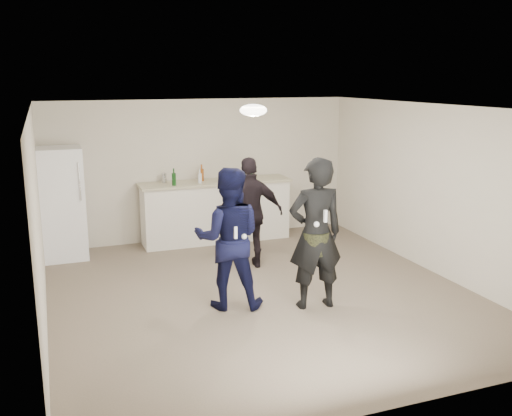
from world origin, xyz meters
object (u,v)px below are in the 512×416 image
object	(u,v)px
counter	(216,212)
man	(229,238)
shaker	(164,178)
spectator	(250,213)
woman	(316,234)
fridge	(62,203)

from	to	relation	value
counter	man	distance (m)	3.03
shaker	man	bearing A→B (deg)	-86.61
spectator	counter	bearing A→B (deg)	-74.58
man	woman	size ratio (longest dim) A/B	0.93
man	spectator	size ratio (longest dim) A/B	1.05
woman	spectator	xyz separation A→B (m)	(-0.23, 1.76, -0.11)
man	woman	world-z (taller)	woman
fridge	shaker	bearing A→B (deg)	7.16
fridge	woman	xyz separation A→B (m)	(2.91, -3.25, 0.06)
man	shaker	bearing A→B (deg)	-67.55
fridge	spectator	world-z (taller)	fridge
counter	spectator	size ratio (longest dim) A/B	1.52
shaker	woman	size ratio (longest dim) A/B	0.09
shaker	spectator	world-z (taller)	spectator
counter	spectator	distance (m)	1.59
spectator	woman	bearing A→B (deg)	109.80
woman	spectator	size ratio (longest dim) A/B	1.13
woman	shaker	bearing A→B (deg)	-65.80
fridge	woman	bearing A→B (deg)	-48.19
fridge	woman	world-z (taller)	woman
man	spectator	distance (m)	1.58
shaker	spectator	xyz separation A→B (m)	(0.97, -1.70, -0.32)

